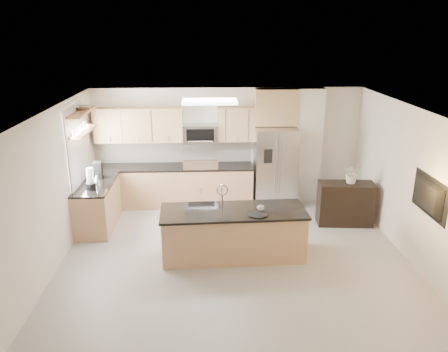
{
  "coord_description": "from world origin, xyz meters",
  "views": [
    {
      "loc": [
        -0.48,
        -6.38,
        3.82
      ],
      "look_at": [
        -0.15,
        1.3,
        1.22
      ],
      "focal_mm": 35.0,
      "sensor_mm": 36.0,
      "label": 1
    }
  ],
  "objects_px": {
    "island": "(233,233)",
    "flower_vase": "(353,169)",
    "credenza": "(345,204)",
    "coffee_maker": "(98,170)",
    "bowl": "(83,107)",
    "range": "(201,185)",
    "kettle": "(97,179)",
    "television": "(425,196)",
    "microwave": "(200,133)",
    "blender": "(90,180)",
    "cup": "(261,208)",
    "refrigerator": "(275,167)",
    "platter": "(258,214)"
  },
  "relations": [
    {
      "from": "bowl",
      "to": "television",
      "type": "height_order",
      "value": "bowl"
    },
    {
      "from": "television",
      "to": "refrigerator",
      "type": "bearing_deg",
      "value": 31.04
    },
    {
      "from": "credenza",
      "to": "coffee_maker",
      "type": "height_order",
      "value": "coffee_maker"
    },
    {
      "from": "television",
      "to": "microwave",
      "type": "bearing_deg",
      "value": 47.25
    },
    {
      "from": "cup",
      "to": "blender",
      "type": "bearing_deg",
      "value": 161.41
    },
    {
      "from": "coffee_maker",
      "to": "television",
      "type": "bearing_deg",
      "value": -23.02
    },
    {
      "from": "platter",
      "to": "bowl",
      "type": "height_order",
      "value": "bowl"
    },
    {
      "from": "microwave",
      "to": "refrigerator",
      "type": "relative_size",
      "value": 0.43
    },
    {
      "from": "bowl",
      "to": "credenza",
      "type": "bearing_deg",
      "value": -4.32
    },
    {
      "from": "platter",
      "to": "credenza",
      "type": "bearing_deg",
      "value": 36.29
    },
    {
      "from": "cup",
      "to": "flower_vase",
      "type": "distance_m",
      "value": 2.4
    },
    {
      "from": "credenza",
      "to": "blender",
      "type": "height_order",
      "value": "blender"
    },
    {
      "from": "blender",
      "to": "coffee_maker",
      "type": "relative_size",
      "value": 1.27
    },
    {
      "from": "refrigerator",
      "to": "cup",
      "type": "distance_m",
      "value": 2.49
    },
    {
      "from": "island",
      "to": "cup",
      "type": "distance_m",
      "value": 0.67
    },
    {
      "from": "range",
      "to": "platter",
      "type": "distance_m",
      "value": 2.83
    },
    {
      "from": "range",
      "to": "kettle",
      "type": "relative_size",
      "value": 4.79
    },
    {
      "from": "coffee_maker",
      "to": "bowl",
      "type": "distance_m",
      "value": 1.31
    },
    {
      "from": "island",
      "to": "platter",
      "type": "relative_size",
      "value": 7.48
    },
    {
      "from": "kettle",
      "to": "television",
      "type": "relative_size",
      "value": 0.22
    },
    {
      "from": "refrigerator",
      "to": "platter",
      "type": "relative_size",
      "value": 5.26
    },
    {
      "from": "microwave",
      "to": "coffee_maker",
      "type": "bearing_deg",
      "value": -157.59
    },
    {
      "from": "island",
      "to": "kettle",
      "type": "height_order",
      "value": "island"
    },
    {
      "from": "cup",
      "to": "coffee_maker",
      "type": "xyz_separation_m",
      "value": [
        -3.14,
        1.72,
        0.17
      ]
    },
    {
      "from": "range",
      "to": "bowl",
      "type": "distance_m",
      "value": 3.05
    },
    {
      "from": "range",
      "to": "television",
      "type": "height_order",
      "value": "television"
    },
    {
      "from": "flower_vase",
      "to": "range",
      "type": "bearing_deg",
      "value": 159.18
    },
    {
      "from": "island",
      "to": "credenza",
      "type": "xyz_separation_m",
      "value": [
        2.37,
        1.24,
        0.0
      ]
    },
    {
      "from": "flower_vase",
      "to": "television",
      "type": "bearing_deg",
      "value": -76.51
    },
    {
      "from": "coffee_maker",
      "to": "bowl",
      "type": "bearing_deg",
      "value": -164.3
    },
    {
      "from": "blender",
      "to": "television",
      "type": "bearing_deg",
      "value": -17.07
    },
    {
      "from": "range",
      "to": "television",
      "type": "xyz_separation_m",
      "value": [
        3.51,
        -3.12,
        0.88
      ]
    },
    {
      "from": "microwave",
      "to": "flower_vase",
      "type": "height_order",
      "value": "microwave"
    },
    {
      "from": "platter",
      "to": "flower_vase",
      "type": "relative_size",
      "value": 0.56
    },
    {
      "from": "platter",
      "to": "television",
      "type": "xyz_separation_m",
      "value": [
        2.54,
        -0.5,
        0.48
      ]
    },
    {
      "from": "credenza",
      "to": "kettle",
      "type": "xyz_separation_m",
      "value": [
        -4.97,
        0.03,
        0.59
      ]
    },
    {
      "from": "refrigerator",
      "to": "credenza",
      "type": "distance_m",
      "value": 1.77
    },
    {
      "from": "microwave",
      "to": "blender",
      "type": "relative_size",
      "value": 1.79
    },
    {
      "from": "island",
      "to": "cup",
      "type": "bearing_deg",
      "value": -7.34
    },
    {
      "from": "microwave",
      "to": "television",
      "type": "height_order",
      "value": "microwave"
    },
    {
      "from": "refrigerator",
      "to": "credenza",
      "type": "height_order",
      "value": "refrigerator"
    },
    {
      "from": "island",
      "to": "flower_vase",
      "type": "xyz_separation_m",
      "value": [
        2.46,
        1.26,
        0.75
      ]
    },
    {
      "from": "blender",
      "to": "island",
      "type": "bearing_deg",
      "value": -20.8
    },
    {
      "from": "kettle",
      "to": "microwave",
      "type": "bearing_deg",
      "value": 32.03
    },
    {
      "from": "cup",
      "to": "credenza",
      "type": "bearing_deg",
      "value": 33.94
    },
    {
      "from": "coffee_maker",
      "to": "television",
      "type": "xyz_separation_m",
      "value": [
        5.61,
        -2.38,
        0.27
      ]
    },
    {
      "from": "range",
      "to": "blender",
      "type": "relative_size",
      "value": 2.68
    },
    {
      "from": "island",
      "to": "kettle",
      "type": "bearing_deg",
      "value": 151.73
    },
    {
      "from": "range",
      "to": "kettle",
      "type": "bearing_deg",
      "value": -150.57
    },
    {
      "from": "credenza",
      "to": "blender",
      "type": "distance_m",
      "value": 5.07
    }
  ]
}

